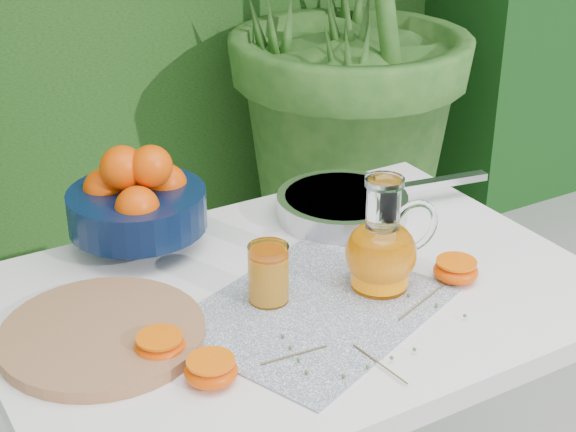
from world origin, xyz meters
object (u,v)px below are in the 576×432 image
white_table (294,331)px  saute_pan (344,205)px  cutting_board (102,334)px  fruit_bowl (137,200)px  juice_pitcher (382,250)px

white_table → saute_pan: bearing=39.9°
cutting_board → white_table: bearing=-3.7°
cutting_board → saute_pan: saute_pan is taller
white_table → fruit_bowl: fruit_bowl is taller
juice_pitcher → cutting_board: bearing=169.2°
white_table → cutting_board: 0.34m
fruit_bowl → juice_pitcher: juice_pitcher is taller
juice_pitcher → white_table: bearing=153.1°
saute_pan → cutting_board: bearing=-163.2°
juice_pitcher → saute_pan: bearing=69.4°
white_table → cutting_board: size_ratio=3.18×
fruit_bowl → saute_pan: fruit_bowl is taller
juice_pitcher → saute_pan: 0.28m
fruit_bowl → white_table: bearing=-60.2°
cutting_board → juice_pitcher: (0.46, -0.09, 0.06)m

